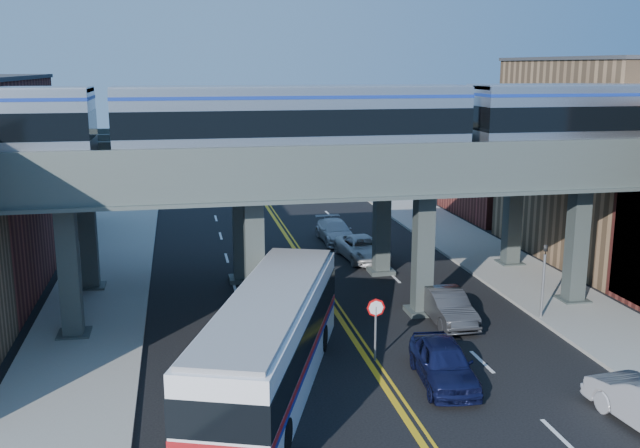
% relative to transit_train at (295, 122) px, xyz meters
% --- Properties ---
extents(ground, '(120.00, 120.00, 0.00)m').
position_rel_transit_train_xyz_m(ground, '(2.11, -8.00, -9.29)').
color(ground, black).
rests_on(ground, ground).
extents(sidewalk_west, '(5.00, 70.00, 0.16)m').
position_rel_transit_train_xyz_m(sidewalk_west, '(-9.39, 2.00, -9.21)').
color(sidewalk_west, gray).
rests_on(sidewalk_west, ground).
extents(sidewalk_east, '(5.00, 70.00, 0.16)m').
position_rel_transit_train_xyz_m(sidewalk_east, '(13.61, 2.00, -9.21)').
color(sidewalk_east, gray).
rests_on(sidewalk_east, ground).
extents(building_west_c, '(8.00, 10.00, 8.00)m').
position_rel_transit_train_xyz_m(building_west_c, '(-16.39, 21.00, -5.29)').
color(building_west_c, '#8F6C4A').
rests_on(building_west_c, ground).
extents(building_east_b, '(8.00, 14.00, 12.00)m').
position_rel_transit_train_xyz_m(building_east_b, '(20.61, 8.00, -3.29)').
color(building_east_b, '#8F6C4A').
rests_on(building_east_b, ground).
extents(building_east_c, '(8.00, 10.00, 9.00)m').
position_rel_transit_train_xyz_m(building_east_c, '(20.61, 21.00, -4.79)').
color(building_east_c, maroon).
rests_on(building_east_c, ground).
extents(elevated_viaduct_near, '(52.00, 3.60, 7.40)m').
position_rel_transit_train_xyz_m(elevated_viaduct_near, '(2.11, 0.00, -2.82)').
color(elevated_viaduct_near, '#3D4744').
rests_on(elevated_viaduct_near, ground).
extents(elevated_viaduct_far, '(52.00, 3.60, 7.40)m').
position_rel_transit_train_xyz_m(elevated_viaduct_far, '(2.11, 7.00, -2.82)').
color(elevated_viaduct_far, '#3D4744').
rests_on(elevated_viaduct_far, ground).
extents(transit_train, '(47.77, 3.00, 3.49)m').
position_rel_transit_train_xyz_m(transit_train, '(0.00, 0.00, 0.00)').
color(transit_train, black).
rests_on(transit_train, elevated_viaduct_near).
extents(stop_sign, '(0.76, 0.09, 2.63)m').
position_rel_transit_train_xyz_m(stop_sign, '(2.41, -5.00, -7.53)').
color(stop_sign, slate).
rests_on(stop_sign, ground).
extents(traffic_signal, '(0.15, 0.18, 4.10)m').
position_rel_transit_train_xyz_m(traffic_signal, '(11.31, -2.00, -6.99)').
color(traffic_signal, slate).
rests_on(traffic_signal, ground).
extents(transit_bus, '(7.40, 13.78, 3.49)m').
position_rel_transit_train_xyz_m(transit_bus, '(-2.05, -6.73, -7.49)').
color(transit_bus, white).
rests_on(transit_bus, ground).
extents(car_lane_a, '(2.41, 4.94, 1.62)m').
position_rel_transit_train_xyz_m(car_lane_a, '(4.36, -7.51, -8.48)').
color(car_lane_a, '#0F1339').
rests_on(car_lane_a, ground).
extents(car_lane_b, '(1.68, 4.66, 1.53)m').
position_rel_transit_train_xyz_m(car_lane_b, '(6.88, -1.34, -8.53)').
color(car_lane_b, '#2A2A2C').
rests_on(car_lane_b, ground).
extents(car_lane_c, '(2.79, 5.29, 1.42)m').
position_rel_transit_train_xyz_m(car_lane_c, '(5.82, 10.07, -8.58)').
color(car_lane_c, silver).
rests_on(car_lane_c, ground).
extents(car_lane_d, '(2.13, 5.00, 1.44)m').
position_rel_transit_train_xyz_m(car_lane_d, '(5.16, 14.83, -8.57)').
color(car_lane_d, '#B3B3B8').
rests_on(car_lane_d, ground).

